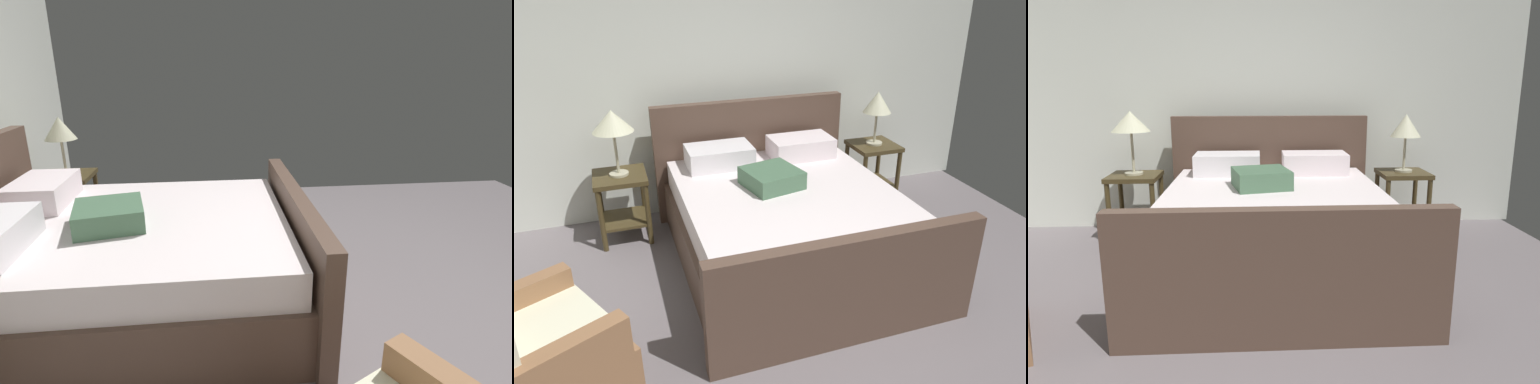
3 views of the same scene
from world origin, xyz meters
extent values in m
cube|color=silver|center=(0.00, 2.88, 1.39)|extent=(5.36, 0.12, 2.78)
cube|color=brown|center=(0.18, 1.58, 0.20)|extent=(1.70, 1.97, 0.40)
cube|color=brown|center=(0.18, 2.62, 0.55)|extent=(1.81, 0.10, 1.10)
cube|color=brown|center=(0.19, 0.55, 0.39)|extent=(1.81, 0.10, 0.77)
cube|color=white|center=(0.18, 1.58, 0.51)|extent=(1.61, 1.91, 0.22)
cube|color=white|center=(-0.20, 2.29, 0.71)|extent=(0.56, 0.36, 0.18)
cube|color=white|center=(0.56, 2.29, 0.71)|extent=(0.56, 0.36, 0.18)
cube|color=#466A4E|center=(0.09, 1.73, 0.69)|extent=(0.48, 0.48, 0.14)
cube|color=#42361C|center=(1.41, 2.42, 0.58)|extent=(0.44, 0.44, 0.04)
cube|color=#42361C|center=(1.41, 2.42, 0.18)|extent=(0.40, 0.40, 0.02)
cylinder|color=#42361C|center=(1.22, 2.23, 0.28)|extent=(0.04, 0.04, 0.56)
cylinder|color=#42361C|center=(1.60, 2.23, 0.28)|extent=(0.04, 0.04, 0.56)
cylinder|color=#42361C|center=(1.22, 2.61, 0.28)|extent=(0.04, 0.04, 0.56)
cylinder|color=#42361C|center=(1.60, 2.61, 0.28)|extent=(0.04, 0.04, 0.56)
cylinder|color=#B7B293|center=(1.41, 2.42, 0.61)|extent=(0.16, 0.16, 0.02)
cylinder|color=#B7B293|center=(1.41, 2.42, 0.77)|extent=(0.02, 0.02, 0.30)
cone|color=beige|center=(1.41, 2.42, 1.02)|extent=(0.27, 0.27, 0.20)
cube|color=#42361C|center=(-1.04, 2.42, 0.58)|extent=(0.44, 0.44, 0.04)
cube|color=#42361C|center=(-1.04, 2.42, 0.18)|extent=(0.40, 0.40, 0.02)
cylinder|color=#42361C|center=(-1.23, 2.23, 0.28)|extent=(0.04, 0.04, 0.56)
cylinder|color=#42361C|center=(-0.85, 2.23, 0.28)|extent=(0.04, 0.04, 0.56)
cylinder|color=#42361C|center=(-1.23, 2.61, 0.28)|extent=(0.04, 0.04, 0.56)
cylinder|color=#42361C|center=(-0.85, 2.61, 0.28)|extent=(0.04, 0.04, 0.56)
cylinder|color=#B7B293|center=(-1.04, 2.42, 0.61)|extent=(0.16, 0.16, 0.02)
cylinder|color=#B7B293|center=(-1.04, 2.42, 0.80)|extent=(0.02, 0.02, 0.36)
cone|color=beige|center=(-1.04, 2.42, 1.07)|extent=(0.33, 0.33, 0.18)
cube|color=#906442|center=(-1.56, 0.59, 0.21)|extent=(0.97, 0.97, 0.42)
cube|color=silver|center=(-1.56, 0.59, 0.47)|extent=(0.89, 0.89, 0.10)
cube|color=#906442|center=(-1.42, 0.31, 0.53)|extent=(0.62, 0.38, 0.22)
camera|label=1|loc=(-2.27, 1.09, 1.60)|focal=27.93mm
camera|label=2|loc=(-1.09, -1.63, 2.20)|focal=34.43mm
camera|label=3|loc=(0.07, -1.68, 1.38)|focal=32.17mm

